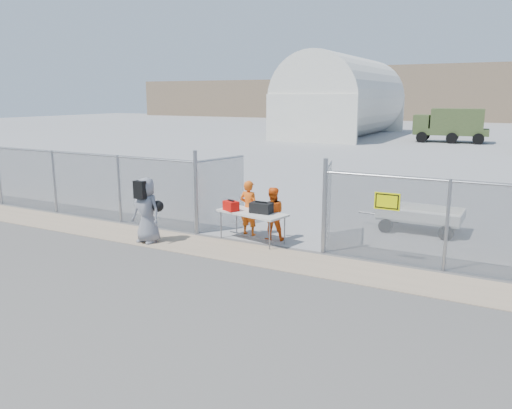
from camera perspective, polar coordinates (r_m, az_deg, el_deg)
The scene contains 13 objects.
ground at distance 12.44m, azimuth -4.34°, elevation -6.70°, with size 160.00×160.00×0.00m, color #434141.
tarmac_inside at distance 52.47m, azimuth 21.04°, elevation 7.09°, with size 160.00×80.00×0.01m, color gray.
dirt_strip at distance 13.25m, azimuth -2.03°, elevation -5.44°, with size 44.00×1.60×0.01m, color tan.
chain_link_fence at distance 13.81m, azimuth 0.00°, elevation 0.00°, with size 40.00×0.20×2.20m, color gray, non-canonical shape.
quonset_hangar at distance 52.52m, azimuth 10.00°, elevation 12.08°, with size 9.00×18.00×8.00m, color silver, non-canonical shape.
folding_table at distance 14.12m, azimuth -0.45°, elevation -2.54°, with size 2.01×0.84×0.86m, color silver, non-canonical shape.
orange_bag at distance 14.16m, azimuth -2.88°, elevation -0.15°, with size 0.44×0.29×0.27m, color red.
black_duffel at distance 13.85m, azimuth 0.61°, elevation -0.39°, with size 0.60×0.35×0.29m, color black.
security_worker_left at distance 14.64m, azimuth -0.81°, elevation -0.41°, with size 0.60×0.39×1.64m, color #F45E11.
security_worker_right at distance 14.15m, azimuth 1.84°, elevation -1.08°, with size 0.75×0.58×1.53m, color #F45E11.
visitor at distance 14.23m, azimuth -12.40°, elevation -0.65°, with size 0.91×0.59×1.85m, color slate.
utility_trailer at distance 15.97m, azimuth 18.23°, elevation -1.57°, with size 3.16×1.63×0.77m, color silver, non-canonical shape.
military_truck at distance 47.59m, azimuth 21.40°, elevation 8.39°, with size 6.20×2.29×2.96m, color #415228, non-canonical shape.
Camera 1 is at (6.31, -9.93, 4.05)m, focal length 35.00 mm.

